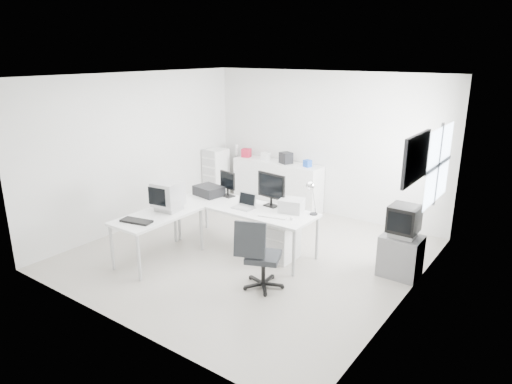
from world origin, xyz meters
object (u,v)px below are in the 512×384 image
Objects in this scene: main_desk at (245,228)px; drawer_pedestal at (282,241)px; laser_printer at (291,205)px; sideboard at (277,185)px; tv_cabinet at (400,256)px; crt_monitor at (168,197)px; filing_cabinet at (216,175)px; inkjet_printer at (209,191)px; laptop at (243,202)px; lcd_monitor_small at (228,184)px; side_desk at (159,237)px; lcd_monitor_large at (271,190)px; office_chair at (263,254)px; crt_tv at (404,222)px.

drawer_pedestal is (0.70, 0.05, -0.08)m from main_desk.
laser_printer is (0.75, 0.22, 0.48)m from main_desk.
sideboard reaches higher than drawer_pedestal.
crt_monitor is at bearing -156.14° from tv_cabinet.
filing_cabinet is at bearing 148.72° from drawer_pedestal.
laptop is (0.90, -0.20, 0.02)m from inkjet_printer.
lcd_monitor_small reaches higher than crt_monitor.
crt_monitor is 0.38× the size of filing_cabinet.
lcd_monitor_small reaches higher than filing_cabinet.
laptop reaches higher than side_desk.
lcd_monitor_small is 0.79× the size of lcd_monitor_large.
crt_monitor is at bearing 90.00° from side_desk.
laser_printer is 1.77m from tv_cabinet.
inkjet_printer is at bearing -166.46° from lcd_monitor_large.
office_chair is (1.83, -0.02, -0.46)m from crt_monitor.
inkjet_printer is at bearing -142.73° from lcd_monitor_small.
laser_printer is 1.93m from crt_monitor.
laptop is at bearing -3.27° from inkjet_printer.
office_chair is at bearing -54.30° from lcd_monitor_large.
office_chair is at bearing -134.22° from crt_tv.
tv_cabinet is 1.22× the size of crt_tv.
filing_cabinet is at bearing 113.77° from side_desk.
crt_tv is at bearing -1.67° from laser_printer.
inkjet_printer is at bearing -171.51° from crt_tv.
lcd_monitor_small is 2.96m from crt_tv.
inkjet_printer is 2.05m from sideboard.
office_chair is (1.83, 0.23, 0.13)m from side_desk.
sideboard is at bearing 106.79° from lcd_monitor_small.
laptop is at bearing 31.91° from crt_monitor.
laser_printer is (0.40, -0.03, -0.18)m from lcd_monitor_large.
crt_tv is at bearing 27.45° from side_desk.
filing_cabinet reaches higher than main_desk.
inkjet_printer is 0.36m from lcd_monitor_small.
crt_monitor reaches higher than crt_tv.
lcd_monitor_large reaches higher than drawer_pedestal.
office_chair is at bearing -92.37° from laser_printer.
sideboard is at bearing 97.32° from office_chair.
lcd_monitor_large is at bearing 35.54° from main_desk.
side_desk is at bearing -127.69° from main_desk.
office_chair is at bearing -134.22° from tv_cabinet.
laptop is 2.44m from crt_tv.
inkjet_printer is 0.77× the size of tv_cabinet.
laser_printer is (1.60, 0.12, 0.02)m from inkjet_printer.
inkjet_printer is at bearing 170.11° from laser_printer.
side_desk is at bearing -152.55° from crt_tv.
office_chair is 0.90× the size of filing_cabinet.
laser_printer reaches higher than tv_cabinet.
inkjet_printer is at bearing 173.29° from main_desk.
crt_monitor is (-0.85, -0.85, 0.59)m from main_desk.
drawer_pedestal is 1.85m from crt_tv.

